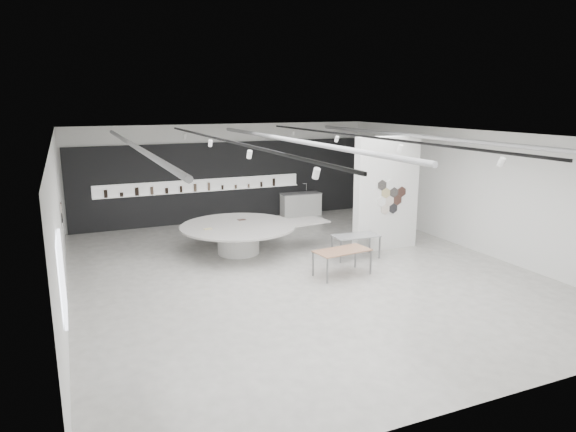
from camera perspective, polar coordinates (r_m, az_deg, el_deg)
name	(u,v)px	position (r m, az deg, el deg)	size (l,w,h in m)	color
room	(296,199)	(13.91, 0.91, 1.90)	(12.02, 14.02, 3.82)	#B9B6AF
back_wall_display	(224,182)	(20.43, -7.13, 3.77)	(11.80, 0.27, 3.10)	black
partition_column	(386,194)	(16.56, 10.87, 2.46)	(2.20, 0.38, 3.60)	white
display_island	(241,235)	(16.07, -5.27, -2.08)	(4.89, 3.99, 0.92)	white
sample_table_wood	(342,252)	(14.04, 6.05, -4.00)	(1.60, 0.94, 0.71)	#9D6D51
sample_table_stone	(356,237)	(15.63, 7.56, -2.35)	(1.42, 0.77, 0.71)	gray
kitchen_counter	(301,204)	(21.32, 1.43, 1.33)	(1.71, 0.75, 1.32)	white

